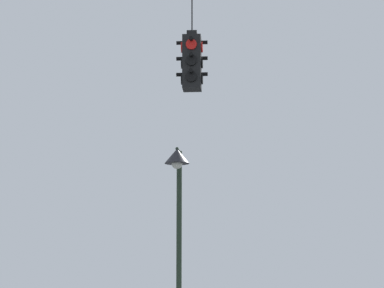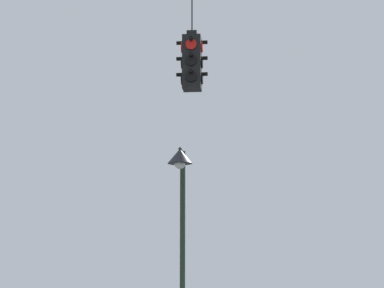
# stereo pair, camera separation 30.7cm
# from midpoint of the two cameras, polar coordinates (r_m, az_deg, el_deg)

# --- Properties ---
(traffic_light_near_left_pole) EXTENTS (0.58, 0.58, 1.80)m
(traffic_light_near_left_pole) POSITION_cam_midpoint_polar(r_m,az_deg,el_deg) (13.89, 0.64, 6.26)
(traffic_light_near_left_pole) COLOR black
(street_lamp) EXTENTS (0.54, 0.93, 4.81)m
(street_lamp) POSITION_cam_midpoint_polar(r_m,az_deg,el_deg) (16.38, -0.31, -3.98)
(street_lamp) COLOR #233323
(street_lamp) RESTS_ON ground_plane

